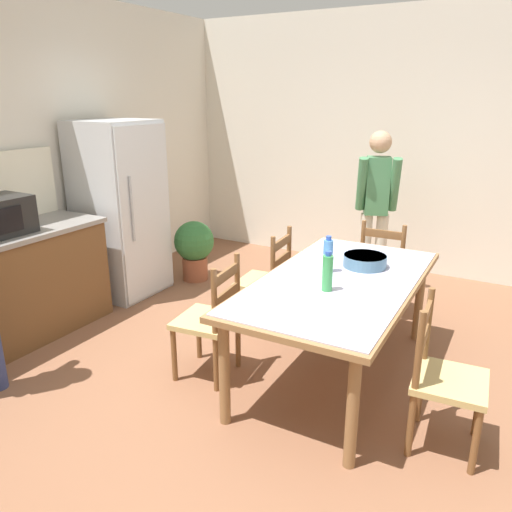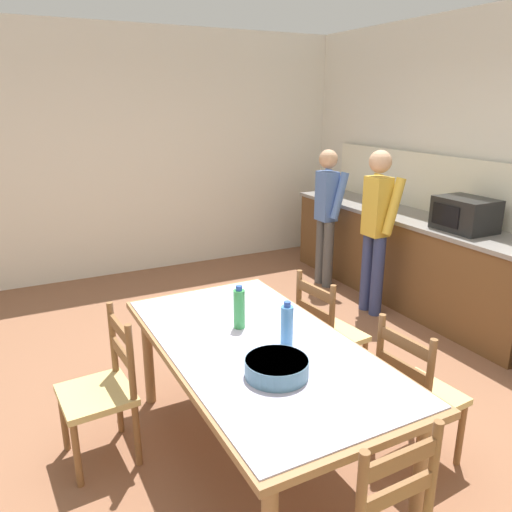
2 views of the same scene
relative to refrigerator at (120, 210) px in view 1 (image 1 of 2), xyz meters
name	(u,v)px [view 1 (image 1 of 2)]	position (x,y,z in m)	size (l,w,h in m)	color
ground_plane	(258,400)	(-1.05, -2.19, -0.88)	(8.32, 8.32, 0.00)	brown
wall_right	(399,144)	(2.21, -2.19, 0.57)	(0.12, 5.20, 2.90)	silver
refrigerator	(120,210)	(0.00, 0.00, 0.00)	(0.72, 0.73, 1.76)	silver
dining_table	(339,289)	(-0.48, -2.52, -0.19)	(1.96, 1.05, 0.76)	olive
bottle_near_centre	(328,273)	(-0.72, -2.52, 0.01)	(0.07, 0.07, 0.27)	green
bottle_off_centre	(328,256)	(-0.38, -2.39, 0.01)	(0.07, 0.07, 0.27)	#4C8ED6
serving_bowl	(365,260)	(-0.14, -2.59, -0.07)	(0.32, 0.32, 0.09)	slate
chair_side_near_left	(443,378)	(-0.91, -3.33, -0.44)	(0.45, 0.43, 0.91)	brown
chair_side_far_left	(211,320)	(-0.93, -1.72, -0.44)	(0.46, 0.44, 0.91)	brown
chair_head_end	(384,269)	(0.79, -2.50, -0.44)	(0.41, 0.43, 0.91)	brown
chair_side_far_right	(267,282)	(-0.05, -1.71, -0.44)	(0.45, 0.43, 0.91)	brown
person_by_table	(376,204)	(1.34, -2.23, 0.05)	(0.37, 0.47, 1.65)	silver
potted_plant	(194,246)	(0.64, -0.43, -0.49)	(0.44, 0.44, 0.67)	brown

